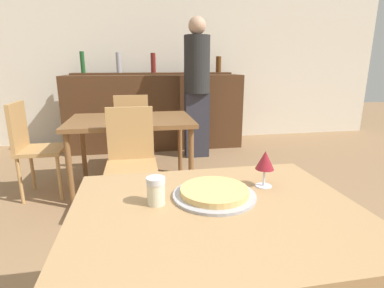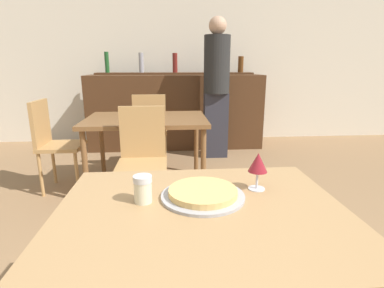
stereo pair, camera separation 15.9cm
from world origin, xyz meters
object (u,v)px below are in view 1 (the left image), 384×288
(pizza_tray, at_px, (214,193))
(wine_glass, at_px, (265,161))
(cheese_shaker, at_px, (156,191))
(chair_far_side_back, at_px, (132,127))
(person_standing, at_px, (197,83))
(chair_far_side_front, at_px, (131,156))
(chair_far_side_left, at_px, (32,143))

(pizza_tray, xyz_separation_m, wine_glass, (0.24, 0.06, 0.10))
(cheese_shaker, relative_size, wine_glass, 0.67)
(pizza_tray, bearing_deg, chair_far_side_back, 98.04)
(wine_glass, bearing_deg, cheese_shaker, -169.68)
(cheese_shaker, bearing_deg, wine_glass, 10.32)
(chair_far_side_back, height_order, person_standing, person_standing)
(pizza_tray, bearing_deg, person_standing, 79.99)
(chair_far_side_front, distance_m, person_standing, 1.88)
(pizza_tray, relative_size, cheese_shaker, 3.13)
(chair_far_side_front, bearing_deg, chair_far_side_left, 147.64)
(chair_far_side_left, height_order, person_standing, person_standing)
(pizza_tray, height_order, cheese_shaker, cheese_shaker)
(chair_far_side_left, xyz_separation_m, cheese_shaker, (1.05, -1.92, 0.26))
(chair_far_side_front, xyz_separation_m, chair_far_side_left, (-0.93, 0.59, 0.00))
(chair_far_side_back, distance_m, person_standing, 1.07)
(chair_far_side_back, height_order, wine_glass, chair_far_side_back)
(chair_far_side_back, xyz_separation_m, cheese_shaker, (0.12, -2.51, 0.26))
(chair_far_side_back, relative_size, wine_glass, 5.77)
(person_standing, bearing_deg, chair_far_side_front, -118.45)
(chair_far_side_left, distance_m, cheese_shaker, 2.20)
(wine_glass, bearing_deg, person_standing, 84.44)
(cheese_shaker, height_order, person_standing, person_standing)
(person_standing, bearing_deg, pizza_tray, -100.01)
(chair_far_side_front, bearing_deg, pizza_tray, -75.00)
(chair_far_side_front, distance_m, wine_glass, 1.42)
(chair_far_side_back, height_order, cheese_shaker, chair_far_side_back)
(cheese_shaker, bearing_deg, person_standing, 75.73)
(chair_far_side_back, bearing_deg, chair_far_side_left, 32.36)
(person_standing, height_order, wine_glass, person_standing)
(cheese_shaker, distance_m, person_standing, 3.03)
(pizza_tray, bearing_deg, wine_glass, 15.24)
(chair_far_side_left, height_order, cheese_shaker, chair_far_side_left)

